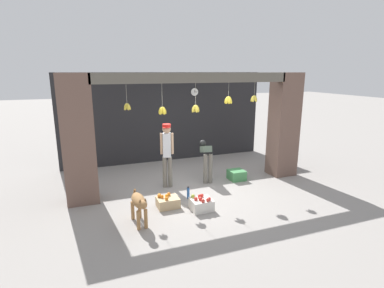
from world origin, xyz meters
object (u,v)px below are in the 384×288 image
Objects in this scene: shopkeeper at (167,150)px; wall_clock at (195,92)px; fruit_crate_apples at (201,204)px; worker_stooping at (206,156)px; dog at (139,203)px; produce_box_green at (237,175)px; fruit_crate_oranges at (168,202)px; water_bottle at (188,193)px.

wall_clock is (1.65, 2.34, 1.30)m from shopkeeper.
worker_stooping is at bearing 63.84° from fruit_crate_apples.
dog reaches higher than produce_box_green.
shopkeeper is at bearing -125.20° from wall_clock.
wall_clock reaches higher than dog.
shopkeeper is 3.65× the size of fruit_crate_apples.
fruit_crate_apples is at bearing -139.48° from produce_box_green.
fruit_crate_oranges is 0.65m from water_bottle.
worker_stooping is at bearing 48.49° from water_bottle.
fruit_crate_oranges is at bearing -129.60° from worker_stooping.
dog is 3.43m from produce_box_green.
dog is 2.88m from worker_stooping.
dog is 2.97× the size of water_bottle.
wall_clock reaches higher than fruit_crate_oranges.
water_bottle is (-0.88, -1.00, -0.56)m from worker_stooping.
water_bottle is (-1.71, -0.73, 0.00)m from produce_box_green.
water_bottle is at bearing -121.93° from worker_stooping.
water_bottle is at bearing 123.43° from shopkeeper.
shopkeeper is at bearing 101.59° from fruit_crate_apples.
produce_box_green is 1.86m from water_bottle.
water_bottle is at bearing 118.29° from dog.
shopkeeper is 5.66× the size of water_bottle.
fruit_crate_apples is 2.16m from produce_box_green.
wall_clock is at bearing 60.46° from fruit_crate_oranges.
shopkeeper is 1.49m from fruit_crate_oranges.
water_bottle is at bearing -156.73° from produce_box_green.
dog reaches higher than fruit_crate_apples.
dog is 1.83× the size of fruit_crate_oranges.
dog is 2.08× the size of produce_box_green.
worker_stooping is 2.30× the size of fruit_crate_apples.
shopkeeper is at bearing 144.21° from dog.
fruit_crate_oranges is at bearing 123.45° from dog.
wall_clock is (2.72, 4.07, 1.83)m from dog.
produce_box_green is (1.96, -0.16, -0.86)m from shopkeeper.
fruit_crate_apples is at bearing -108.84° from wall_clock.
fruit_crate_apples reaches higher than fruit_crate_oranges.
fruit_crate_apples reaches higher than water_bottle.
dog is 5.22m from wall_clock.
fruit_crate_apples is (0.66, -0.39, 0.02)m from fruit_crate_oranges.
fruit_crate_apples reaches higher than produce_box_green.
water_bottle is at bearing -113.36° from wall_clock.
dog reaches higher than fruit_crate_oranges.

